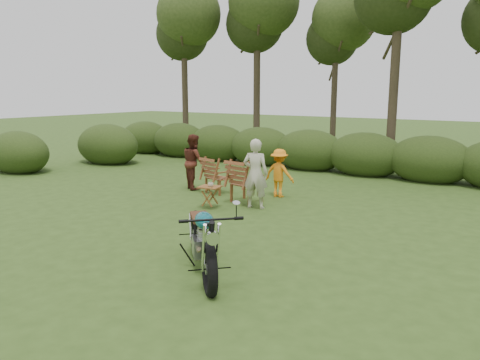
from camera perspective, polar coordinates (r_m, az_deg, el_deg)
The scene contains 10 objects.
ground at distance 8.21m, azimuth -6.29°, elevation -8.60°, with size 80.00×80.00×0.00m, color #2D4517.
tree_line at distance 16.31m, azimuth 18.19°, elevation 14.17°, with size 22.52×11.62×8.14m.
motorcycle at distance 7.39m, azimuth -4.59°, elevation -10.82°, with size 2.29×0.87×1.31m, color #0B8992, non-canonical shape.
lawn_chair_right at distance 11.63m, azimuth 0.81°, elevation -2.69°, with size 0.73×0.73×1.06m, color #5F3117, non-canonical shape.
lawn_chair_left at distance 12.65m, azimuth -2.56°, elevation -1.57°, with size 0.67×0.67×0.98m, color #5C2E17, non-canonical shape.
side_table at distance 11.00m, azimuth -3.69°, elevation -2.10°, with size 0.51×0.42×0.52m, color brown, non-canonical shape.
cup at distance 10.90m, azimuth -3.60°, elevation -0.56°, with size 0.13×0.13×0.10m, color beige.
adult_a at distance 11.03m, azimuth 1.87°, elevation -3.44°, with size 0.60×0.39×1.64m, color beige.
adult_b at distance 13.25m, azimuth -5.57°, elevation -1.04°, with size 0.75×0.58×1.54m, color #4F2116.
child at distance 12.22m, azimuth 4.76°, elevation -2.05°, with size 0.81×0.47×1.25m, color orange.
Camera 1 is at (5.01, -5.90, 2.73)m, focal length 35.00 mm.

